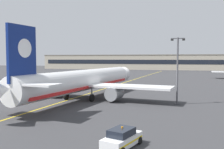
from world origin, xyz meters
TOP-DOWN VIEW (x-y plane):
  - ground_plane at (0.00, 0.00)m, footprint 400.00×400.00m
  - taxiway_centreline at (0.00, 30.00)m, footprint 13.98×179.50m
  - airliner_foreground at (0.66, 8.40)m, footprint 32.36×41.45m
  - apron_lamp_post at (17.24, 7.61)m, footprint 2.24×0.90m
  - service_car_nearest at (-25.71, 22.06)m, footprint 4.23×4.26m
  - service_car_fourth at (13.08, -14.66)m, footprint 2.98×4.54m
  - service_car_fifth at (-20.10, 23.71)m, footprint 3.25×4.57m
  - safety_cone_by_nose_gear at (2.73, 24.53)m, footprint 0.44×0.44m
  - safety_cone_by_port_wing at (-17.68, 10.72)m, footprint 0.44×0.44m
  - terminal_building at (-6.93, 137.56)m, footprint 142.70×12.40m

SIDE VIEW (x-z plane):
  - ground_plane at x=0.00m, z-range 0.00..0.00m
  - taxiway_centreline at x=0.00m, z-range 0.00..0.01m
  - safety_cone_by_nose_gear at x=2.73m, z-range -0.02..0.53m
  - safety_cone_by_port_wing at x=-17.68m, z-range -0.02..0.53m
  - service_car_nearest at x=-25.71m, z-range -0.13..1.66m
  - service_car_fourth at x=13.08m, z-range -0.13..1.66m
  - service_car_fifth at x=-20.10m, z-range -0.13..1.66m
  - airliner_foreground at x=0.66m, z-range -2.46..9.19m
  - terminal_building at x=-6.93m, z-range 0.01..10.07m
  - apron_lamp_post at x=17.24m, z-range 0.29..11.14m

